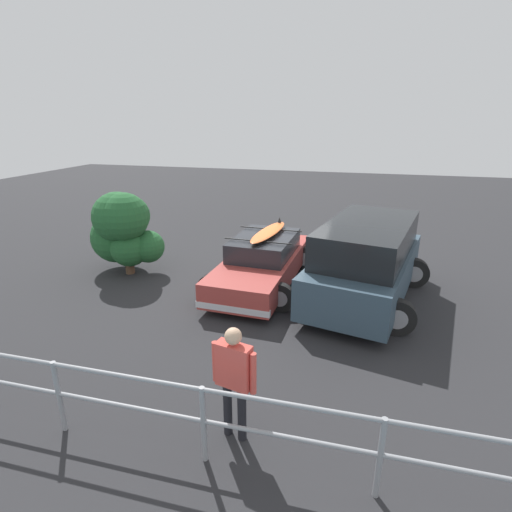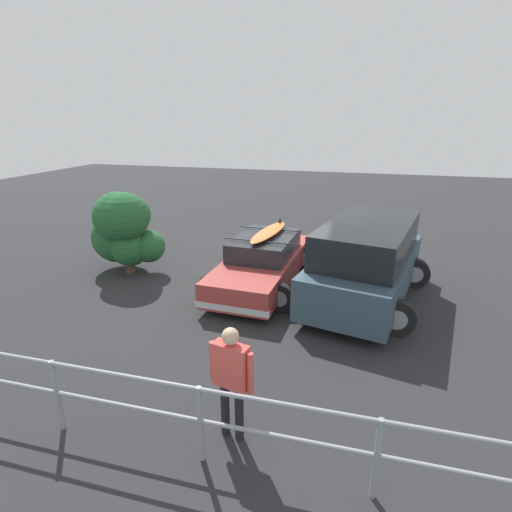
{
  "view_description": "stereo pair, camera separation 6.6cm",
  "coord_description": "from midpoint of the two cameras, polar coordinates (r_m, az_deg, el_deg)",
  "views": [
    {
      "loc": [
        -1.98,
        9.7,
        4.02
      ],
      "look_at": [
        0.28,
        1.21,
        0.95
      ],
      "focal_mm": 28.0,
      "sensor_mm": 36.0,
      "label": 1
    },
    {
      "loc": [
        -2.04,
        9.68,
        4.02
      ],
      "look_at": [
        0.28,
        1.21,
        0.95
      ],
      "focal_mm": 28.0,
      "sensor_mm": 36.0,
      "label": 2
    }
  ],
  "objects": [
    {
      "name": "ground_plane",
      "position": [
        10.69,
        2.96,
        -2.92
      ],
      "size": [
        44.0,
        44.0,
        0.02
      ],
      "primitive_type": "cube",
      "color": "#28282B",
      "rests_on": "ground"
    },
    {
      "name": "sedan_car",
      "position": [
        10.02,
        0.78,
        -0.8
      ],
      "size": [
        2.4,
        4.37,
        1.5
      ],
      "color": "#9E3833",
      "rests_on": "ground"
    },
    {
      "name": "suv_car",
      "position": [
        9.35,
        15.25,
        -0.65
      ],
      "size": [
        3.12,
        4.7,
        1.85
      ],
      "color": "#334756",
      "rests_on": "ground"
    },
    {
      "name": "person_bystander",
      "position": [
        5.23,
        -3.54,
        -16.46
      ],
      "size": [
        0.61,
        0.28,
        1.62
      ],
      "color": "black",
      "rests_on": "ground"
    },
    {
      "name": "railing_fence",
      "position": [
        5.51,
        -18.36,
        -18.67
      ],
      "size": [
        10.21,
        0.16,
        1.07
      ],
      "color": "gray",
      "rests_on": "ground"
    },
    {
      "name": "bush_near_left",
      "position": [
        11.1,
        -18.54,
        3.65
      ],
      "size": [
        2.1,
        1.68,
        2.23
      ],
      "color": "brown",
      "rests_on": "ground"
    }
  ]
}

